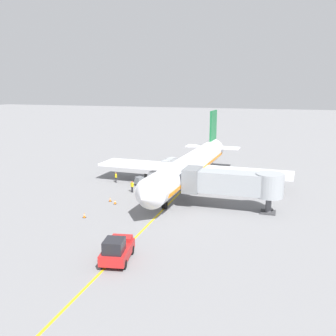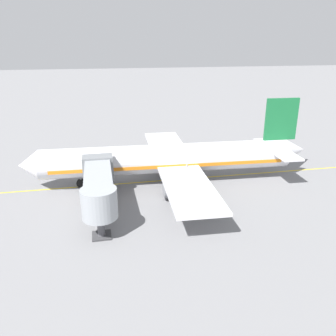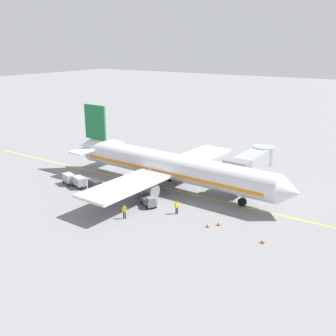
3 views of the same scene
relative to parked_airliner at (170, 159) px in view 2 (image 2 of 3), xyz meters
name	(u,v)px [view 2 (image 2 of 3)]	position (x,y,z in m)	size (l,w,h in m)	color
ground_plane	(155,181)	(0.57, 1.87, -3.19)	(400.00, 400.00, 0.00)	slate
gate_lead_in_line	(155,181)	(0.57, 1.87, -3.18)	(0.24, 80.00, 0.01)	gold
parked_airliner	(170,159)	(0.00, 0.00, 0.00)	(30.19, 37.31, 10.63)	silver
jet_bridge	(99,185)	(-7.48, 9.15, 0.27)	(12.22, 3.50, 4.98)	#93999E
baggage_tug_lead	(150,160)	(7.24, 1.65, -2.47)	(2.30, 2.76, 1.62)	slate
baggage_cart_front	(211,155)	(7.01, -7.91, -2.24)	(1.93, 2.97, 1.58)	#4C4C51
baggage_cart_second_in_train	(228,154)	(7.22, -10.82, -2.24)	(1.93, 2.97, 1.58)	#4C4C51
baggage_cart_third_in_train	(243,153)	(7.08, -13.12, -2.24)	(1.93, 2.97, 1.58)	#4C4C51
ground_crew_wing_walker	(147,149)	(11.85, 1.45, -2.23)	(0.48, 0.65, 1.69)	#232328
ground_crew_loader	(121,160)	(7.23, 5.84, -2.23)	(0.69, 0.39, 1.69)	#232328
safety_cone_nose_left	(42,167)	(8.51, 17.32, -2.90)	(0.36, 0.36, 0.59)	black
safety_cone_nose_right	(88,164)	(8.36, 10.76, -2.90)	(0.36, 0.36, 0.59)	black
safety_cone_wing_tip	(82,167)	(7.26, 11.58, -2.90)	(0.36, 0.36, 0.59)	black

